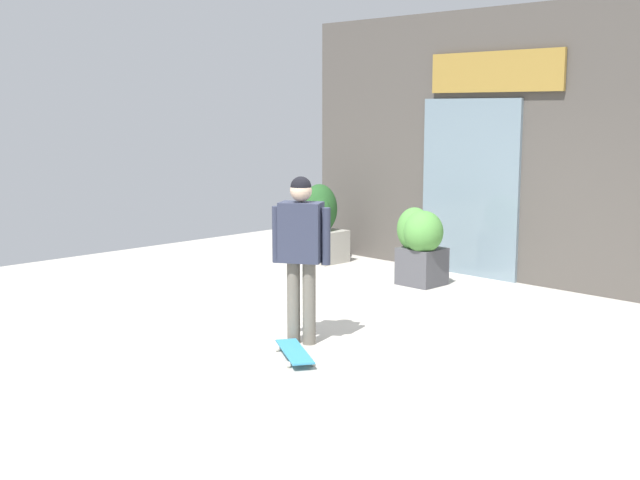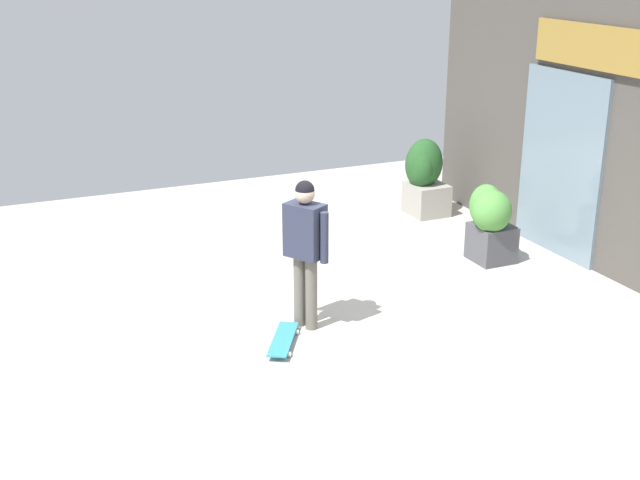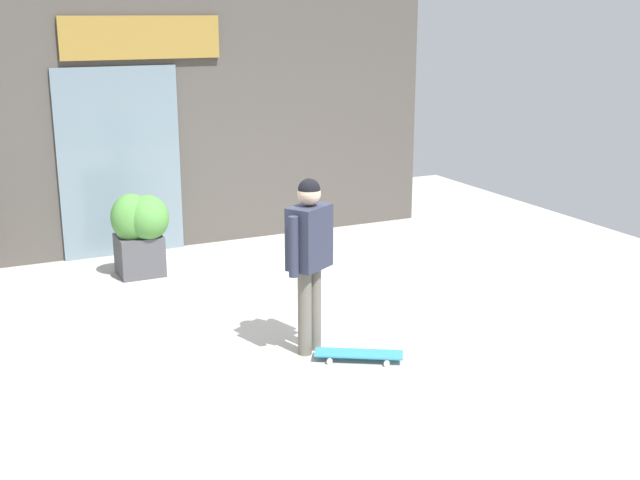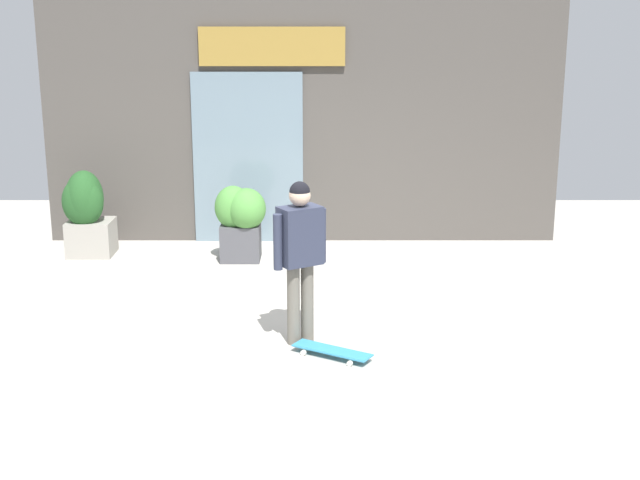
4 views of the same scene
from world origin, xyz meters
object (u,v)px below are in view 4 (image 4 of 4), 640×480
object	(u,v)px
skateboard	(336,351)
planter_box_right	(90,211)
skateboarder	(304,246)
planter_box_left	(245,219)

from	to	relation	value
skateboard	planter_box_right	world-z (taller)	planter_box_right
skateboarder	planter_box_right	world-z (taller)	skateboarder
skateboarder	skateboard	world-z (taller)	skateboarder
skateboarder	skateboard	xyz separation A→B (m)	(0.32, -0.39, -0.96)
planter_box_left	planter_box_right	bearing A→B (deg)	173.24
skateboarder	skateboard	bearing A→B (deg)	7.98
skateboard	planter_box_right	bearing A→B (deg)	163.36
skateboard	planter_box_right	distance (m)	4.95
skateboarder	skateboard	size ratio (longest dim) A/B	2.07
skateboard	planter_box_right	size ratio (longest dim) A/B	0.68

